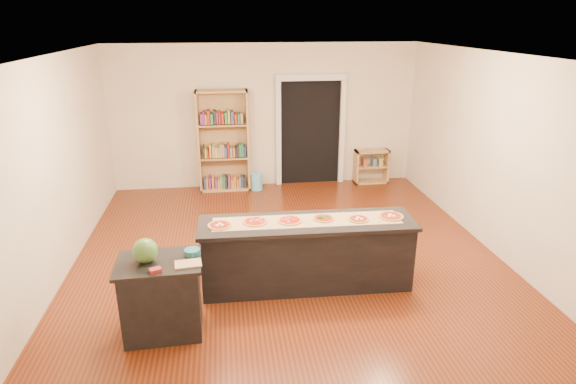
{
  "coord_description": "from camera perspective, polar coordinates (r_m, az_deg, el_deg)",
  "views": [
    {
      "loc": [
        -0.83,
        -5.9,
        3.23
      ],
      "look_at": [
        0.0,
        0.2,
        1.0
      ],
      "focal_mm": 30.0,
      "sensor_mm": 36.0,
      "label": 1
    }
  ],
  "objects": [
    {
      "name": "room",
      "position": [
        6.23,
        0.25,
        2.84
      ],
      "size": [
        6.0,
        7.0,
        2.8
      ],
      "color": "#F1E4CA",
      "rests_on": "ground"
    },
    {
      "name": "doorway",
      "position": [
        9.74,
        2.68,
        7.87
      ],
      "size": [
        1.4,
        0.09,
        2.21
      ],
      "color": "black",
      "rests_on": "room"
    },
    {
      "name": "kitchen_island",
      "position": [
        6.11,
        2.23,
        -7.27
      ],
      "size": [
        2.67,
        0.72,
        0.88
      ],
      "rotation": [
        0.0,
        0.0,
        -0.03
      ],
      "color": "black",
      "rests_on": "ground"
    },
    {
      "name": "side_counter",
      "position": [
        5.41,
        -14.72,
        -11.92
      ],
      "size": [
        0.87,
        0.64,
        0.86
      ],
      "rotation": [
        0.0,
        0.0,
        0.04
      ],
      "color": "black",
      "rests_on": "ground"
    },
    {
      "name": "bookshelf",
      "position": [
        9.45,
        -7.66,
        5.98
      ],
      "size": [
        0.98,
        0.35,
        1.97
      ],
      "primitive_type": "cube",
      "color": "tan",
      "rests_on": "ground"
    },
    {
      "name": "low_shelf",
      "position": [
        10.1,
        9.84,
        3.02
      ],
      "size": [
        0.69,
        0.3,
        0.69
      ],
      "primitive_type": "cube",
      "color": "tan",
      "rests_on": "ground"
    },
    {
      "name": "waste_bin",
      "position": [
        9.58,
        -3.74,
        1.25
      ],
      "size": [
        0.23,
        0.23,
        0.34
      ],
      "primitive_type": "cylinder",
      "color": "#69C0EC",
      "rests_on": "ground"
    },
    {
      "name": "kraft_paper",
      "position": [
        5.94,
        2.26,
        -3.41
      ],
      "size": [
        2.32,
        0.48,
        0.0
      ],
      "primitive_type": "cube",
      "rotation": [
        0.0,
        0.0,
        -0.03
      ],
      "color": "tan",
      "rests_on": "kitchen_island"
    },
    {
      "name": "watermelon",
      "position": [
        5.17,
        -16.56,
        -6.69
      ],
      "size": [
        0.26,
        0.26,
        0.26
      ],
      "primitive_type": "sphere",
      "color": "#144214",
      "rests_on": "side_counter"
    },
    {
      "name": "cutting_board",
      "position": [
        5.06,
        -11.75,
        -8.34
      ],
      "size": [
        0.29,
        0.21,
        0.02
      ],
      "primitive_type": "cube",
      "rotation": [
        0.0,
        0.0,
        0.11
      ],
      "color": "tan",
      "rests_on": "side_counter"
    },
    {
      "name": "package_red",
      "position": [
        5.0,
        -15.43,
        -8.93
      ],
      "size": [
        0.13,
        0.12,
        0.04
      ],
      "primitive_type": "cube",
      "rotation": [
        0.0,
        0.0,
        0.39
      ],
      "color": "maroon",
      "rests_on": "side_counter"
    },
    {
      "name": "package_teal",
      "position": [
        5.24,
        -11.28,
        -7.0
      ],
      "size": [
        0.17,
        0.17,
        0.06
      ],
      "primitive_type": "cylinder",
      "color": "#195966",
      "rests_on": "side_counter"
    },
    {
      "name": "pizza_a",
      "position": [
        5.84,
        -8.09,
        -3.91
      ],
      "size": [
        0.29,
        0.29,
        0.02
      ],
      "color": "#BD8648",
      "rests_on": "kitchen_island"
    },
    {
      "name": "pizza_b",
      "position": [
        5.89,
        -3.93,
        -3.52
      ],
      "size": [
        0.31,
        0.31,
        0.02
      ],
      "color": "#BD8648",
      "rests_on": "kitchen_island"
    },
    {
      "name": "pizza_c",
      "position": [
        5.91,
        0.21,
        -3.39
      ],
      "size": [
        0.28,
        0.28,
        0.02
      ],
      "color": "#BD8648",
      "rests_on": "kitchen_island"
    },
    {
      "name": "pizza_d",
      "position": [
        5.99,
        4.25,
        -3.13
      ],
      "size": [
        0.26,
        0.26,
        0.02
      ],
      "color": "#BD8648",
      "rests_on": "kitchen_island"
    },
    {
      "name": "pizza_e",
      "position": [
        6.02,
        8.36,
        -3.18
      ],
      "size": [
        0.28,
        0.28,
        0.02
      ],
      "color": "#BD8648",
      "rests_on": "kitchen_island"
    },
    {
      "name": "pizza_f",
      "position": [
        6.17,
        12.1,
        -2.82
      ],
      "size": [
        0.3,
        0.3,
        0.02
      ],
      "color": "#BD8648",
      "rests_on": "kitchen_island"
    }
  ]
}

